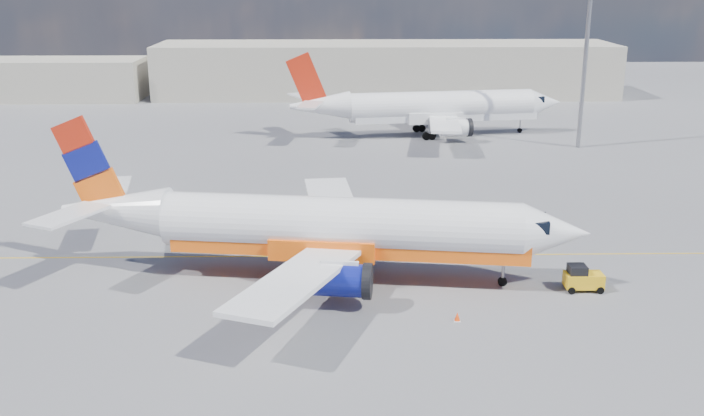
{
  "coord_description": "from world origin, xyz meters",
  "views": [
    {
      "loc": [
        -2.54,
        -47.42,
        18.76
      ],
      "look_at": [
        -1.57,
        2.74,
        3.5
      ],
      "focal_mm": 40.0,
      "sensor_mm": 36.0,
      "label": 1
    }
  ],
  "objects_px": {
    "main_jet": "(324,227)",
    "traffic_cone": "(457,317)",
    "second_jet": "(432,108)",
    "gse_tug": "(582,278)"
  },
  "relations": [
    {
      "from": "traffic_cone",
      "to": "main_jet",
      "type": "bearing_deg",
      "value": 138.83
    },
    {
      "from": "second_jet",
      "to": "traffic_cone",
      "type": "relative_size",
      "value": 62.04
    },
    {
      "from": "main_jet",
      "to": "traffic_cone",
      "type": "height_order",
      "value": "main_jet"
    },
    {
      "from": "traffic_cone",
      "to": "gse_tug",
      "type": "bearing_deg",
      "value": 27.29
    },
    {
      "from": "main_jet",
      "to": "gse_tug",
      "type": "distance_m",
      "value": 16.13
    },
    {
      "from": "second_jet",
      "to": "gse_tug",
      "type": "distance_m",
      "value": 47.07
    },
    {
      "from": "second_jet",
      "to": "traffic_cone",
      "type": "height_order",
      "value": "second_jet"
    },
    {
      "from": "main_jet",
      "to": "second_jet",
      "type": "distance_m",
      "value": 46.16
    },
    {
      "from": "main_jet",
      "to": "gse_tug",
      "type": "xyz_separation_m",
      "value": [
        15.75,
        -2.28,
        -2.63
      ]
    },
    {
      "from": "main_jet",
      "to": "gse_tug",
      "type": "bearing_deg",
      "value": -0.34
    }
  ]
}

